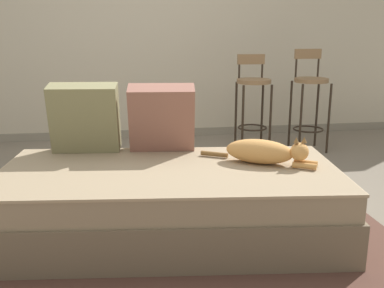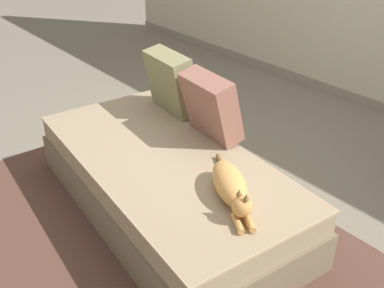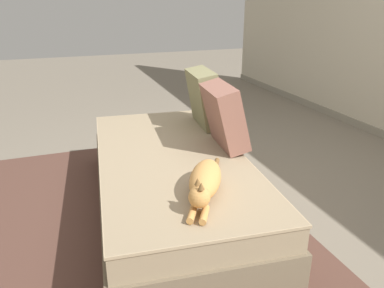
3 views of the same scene
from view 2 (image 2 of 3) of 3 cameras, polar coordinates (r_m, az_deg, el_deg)
ground_plane at (r=3.34m, az=2.32°, el=-5.57°), size 16.00×16.00×0.00m
wall_baseboard_trim at (r=4.89m, az=21.94°, el=4.82°), size 8.00×0.02×0.09m
area_rug at (r=3.01m, az=-7.84°, el=-10.39°), size 2.74×2.10×0.01m
couch at (r=3.01m, az=-3.31°, el=-4.98°), size 2.13×1.20×0.43m
throw_pillow_corner at (r=3.40m, az=-2.68°, el=7.86°), size 0.47×0.28×0.47m
throw_pillow_middle at (r=3.02m, az=2.44°, el=4.81°), size 0.46×0.30×0.46m
cat at (r=2.49m, az=4.97°, el=-5.35°), size 0.66×0.44×0.19m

